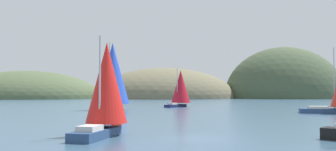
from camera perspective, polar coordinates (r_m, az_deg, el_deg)
name	(u,v)px	position (r m, az deg, el deg)	size (l,w,h in m)	color
ground_plane	(195,138)	(25.66, 4.29, -9.94)	(360.00, 360.00, 0.00)	#385670
headland_left	(27,99)	(168.31, -21.49, -3.43)	(64.69, 44.00, 24.23)	#4C5B3D
headland_right	(284,98)	(172.36, 18.01, -3.45)	(55.03, 44.00, 46.81)	#425138
headland_center	(164,98)	(160.46, -0.60, -3.66)	(64.62, 44.00, 27.18)	#6B664C
sailboat_blue_spinnaker	(112,75)	(63.36, -8.85, 0.10)	(7.70, 10.70, 12.14)	white
sailboat_crimson_sail	(180,87)	(75.38, 1.99, -1.91)	(6.52, 6.99, 8.11)	#191E4C
sailboat_red_spinnaker	(106,87)	(27.31, -9.90, -1.83)	(4.12, 6.52, 7.35)	navy
channel_buoy	(116,122)	(34.98, -8.22, -7.32)	(1.10, 1.10, 2.64)	red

